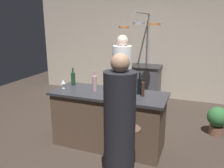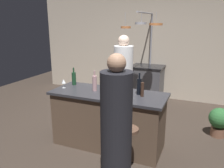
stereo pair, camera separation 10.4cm
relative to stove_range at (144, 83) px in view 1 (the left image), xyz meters
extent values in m
plane|color=#382D26|center=(0.00, -2.45, -0.45)|extent=(9.00, 9.00, 0.00)
cube|color=#BCAD99|center=(0.00, 0.40, 0.85)|extent=(6.40, 0.16, 2.60)
cube|color=brown|center=(0.00, -2.45, -0.02)|extent=(1.72, 0.66, 0.86)
cube|color=#2D2D33|center=(0.00, -2.45, 0.43)|extent=(1.80, 0.72, 0.04)
cube|color=#47474C|center=(0.00, 0.00, -0.02)|extent=(0.76, 0.60, 0.86)
cube|color=black|center=(0.00, 0.00, 0.43)|extent=(0.80, 0.64, 0.03)
cylinder|color=white|center=(-0.08, -1.55, 0.32)|extent=(0.37, 0.37, 1.53)
sphere|color=beige|center=(-0.08, -1.55, 1.18)|extent=(0.21, 0.21, 0.21)
cylinder|color=#4C4C51|center=(0.55, -3.07, -0.11)|extent=(0.06, 0.06, 0.62)
cylinder|color=brown|center=(0.55, -3.07, 0.21)|extent=(0.26, 0.26, 0.04)
cylinder|color=black|center=(0.52, -3.41, 0.29)|extent=(0.35, 0.35, 1.47)
sphere|color=tan|center=(0.52, -3.41, 1.11)|extent=(0.20, 0.20, 0.20)
cylinder|color=gray|center=(0.00, 0.25, 0.63)|extent=(0.04, 0.04, 2.15)
cylinder|color=gray|center=(0.00, -0.39, 1.70)|extent=(0.04, 1.28, 0.04)
cylinder|color=#B26638|center=(-0.30, -0.83, 1.40)|extent=(0.22, 0.22, 0.04)
cylinder|color=gray|center=(-0.30, -0.88, 1.55)|extent=(0.01, 0.01, 0.30)
cylinder|color=gray|center=(0.05, -0.92, 1.49)|extent=(0.23, 0.23, 0.04)
cylinder|color=gray|center=(0.05, -0.88, 1.59)|extent=(0.01, 0.01, 0.22)
cylinder|color=#B26638|center=(0.35, -0.89, 1.47)|extent=(0.27, 0.27, 0.04)
cylinder|color=gray|center=(0.35, -0.88, 1.58)|extent=(0.01, 0.01, 0.24)
cylinder|color=brown|center=(1.67, -1.43, -0.37)|extent=(0.24, 0.24, 0.16)
sphere|color=#2D6633|center=(1.67, -1.43, -0.11)|extent=(0.36, 0.36, 0.36)
cylinder|color=#382319|center=(0.54, -2.43, 0.56)|extent=(0.05, 0.05, 0.21)
cylinder|color=#B78C8E|center=(-0.24, -2.44, 0.57)|extent=(0.07, 0.07, 0.24)
cylinder|color=#B78C8E|center=(-0.24, -2.44, 0.74)|extent=(0.03, 0.03, 0.08)
cylinder|color=brown|center=(0.16, -2.71, 0.57)|extent=(0.07, 0.07, 0.23)
cylinder|color=brown|center=(0.16, -2.71, 0.73)|extent=(0.03, 0.03, 0.08)
cylinder|color=black|center=(0.46, -2.35, 0.58)|extent=(0.07, 0.07, 0.25)
cylinder|color=black|center=(0.46, -2.35, 0.74)|extent=(0.03, 0.03, 0.08)
cylinder|color=#193D23|center=(-0.73, -2.26, 0.56)|extent=(0.07, 0.07, 0.22)
cylinder|color=#193D23|center=(-0.73, -2.26, 0.71)|extent=(0.03, 0.03, 0.08)
cylinder|color=silver|center=(0.10, -2.51, 0.46)|extent=(0.06, 0.06, 0.01)
cylinder|color=silver|center=(0.10, -2.51, 0.50)|extent=(0.01, 0.01, 0.07)
cone|color=silver|center=(0.10, -2.51, 0.57)|extent=(0.07, 0.07, 0.06)
cylinder|color=silver|center=(-0.78, -2.50, 0.46)|extent=(0.06, 0.06, 0.01)
cylinder|color=silver|center=(-0.78, -2.50, 0.50)|extent=(0.01, 0.01, 0.07)
cone|color=silver|center=(-0.78, -2.50, 0.57)|extent=(0.07, 0.07, 0.06)
cylinder|color=brown|center=(0.06, -2.36, 0.49)|extent=(0.20, 0.20, 0.07)
cylinder|color=#334C6B|center=(0.31, -2.63, 0.48)|extent=(0.15, 0.15, 0.06)
camera|label=1|loc=(1.27, -5.59, 1.52)|focal=36.73mm
camera|label=2|loc=(1.37, -5.55, 1.52)|focal=36.73mm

